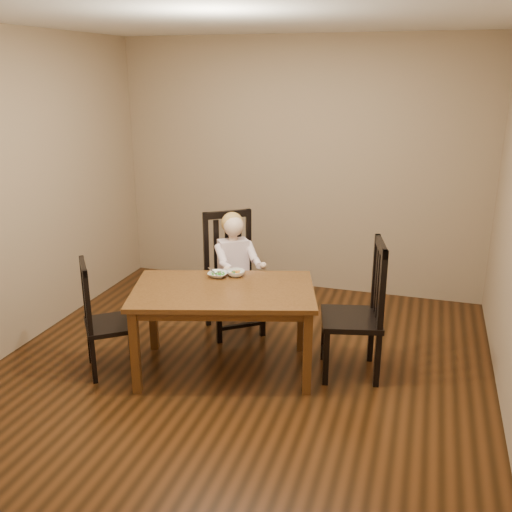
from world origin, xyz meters
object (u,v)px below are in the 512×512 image
(chair_child, at_px, (232,275))
(bowl_peas, at_px, (218,275))
(toddler, at_px, (234,261))
(bowl_veg, at_px, (236,273))
(chair_right, at_px, (359,312))
(dining_table, at_px, (224,298))
(chair_left, at_px, (104,319))

(chair_child, distance_m, bowl_peas, 0.57)
(toddler, bearing_deg, bowl_veg, 74.73)
(bowl_veg, bearing_deg, toddler, 111.26)
(toddler, relative_size, bowl_peas, 3.72)
(toddler, xyz_separation_m, bowl_peas, (0.03, -0.49, 0.04))
(chair_right, distance_m, bowl_veg, 1.06)
(dining_table, height_order, toddler, toddler)
(bowl_peas, distance_m, bowl_veg, 0.15)
(chair_right, height_order, bowl_peas, chair_right)
(chair_left, distance_m, bowl_peas, 0.98)
(chair_left, height_order, chair_right, chair_right)
(chair_left, xyz_separation_m, toddler, (0.75, 1.02, 0.24))
(dining_table, height_order, bowl_veg, bowl_veg)
(bowl_peas, bearing_deg, dining_table, -60.44)
(chair_child, relative_size, chair_left, 1.18)
(dining_table, xyz_separation_m, toddler, (-0.16, 0.72, 0.06))
(chair_child, relative_size, chair_right, 1.00)
(toddler, height_order, bowl_veg, toddler)
(chair_right, height_order, bowl_veg, chair_right)
(chair_right, xyz_separation_m, toddler, (-1.20, 0.46, 0.16))
(dining_table, height_order, bowl_peas, bowl_peas)
(bowl_veg, bearing_deg, chair_left, -146.72)
(chair_child, xyz_separation_m, chair_left, (-0.71, -1.06, -0.08))
(bowl_veg, bearing_deg, chair_right, -2.13)
(chair_child, xyz_separation_m, toddler, (0.03, -0.05, 0.15))
(chair_left, bearing_deg, bowl_peas, 87.08)
(toddler, relative_size, bowl_veg, 3.96)
(dining_table, xyz_separation_m, chair_left, (-0.91, -0.30, -0.18))
(bowl_peas, bearing_deg, chair_child, 96.82)
(chair_child, bearing_deg, chair_left, 19.59)
(chair_left, relative_size, toddler, 1.57)
(chair_left, height_order, toddler, toddler)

